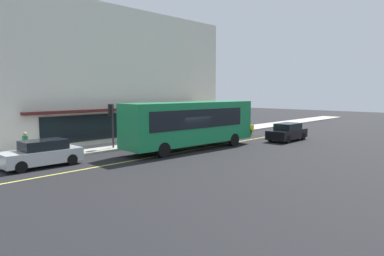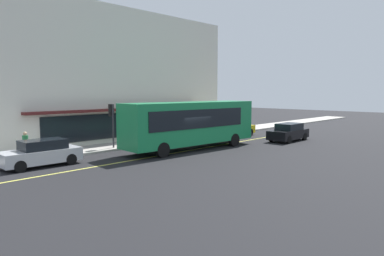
{
  "view_description": "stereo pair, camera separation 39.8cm",
  "coord_description": "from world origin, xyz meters",
  "px_view_note": "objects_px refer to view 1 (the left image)",
  "views": [
    {
      "loc": [
        -18.12,
        -17.34,
        4.28
      ],
      "look_at": [
        0.6,
        0.16,
        1.6
      ],
      "focal_mm": 32.84,
      "sensor_mm": 36.0,
      "label": 1
    },
    {
      "loc": [
        -17.85,
        -17.63,
        4.28
      ],
      "look_at": [
        0.6,
        0.16,
        1.6
      ],
      "focal_mm": 32.84,
      "sensor_mm": 36.0,
      "label": 2
    }
  ],
  "objects_px": {
    "bus": "(191,123)",
    "traffic_light": "(111,115)",
    "car_yellow": "(234,128)",
    "car_black": "(287,132)",
    "pedestrian_waiting": "(215,125)",
    "pedestrian_mid_block": "(25,143)",
    "car_silver": "(42,154)"
  },
  "relations": [
    {
      "from": "bus",
      "to": "car_black",
      "type": "distance_m",
      "value": 9.61
    },
    {
      "from": "traffic_light",
      "to": "car_black",
      "type": "height_order",
      "value": "traffic_light"
    },
    {
      "from": "car_yellow",
      "to": "pedestrian_mid_block",
      "type": "height_order",
      "value": "pedestrian_mid_block"
    },
    {
      "from": "bus",
      "to": "traffic_light",
      "type": "distance_m",
      "value": 5.9
    },
    {
      "from": "traffic_light",
      "to": "pedestrian_mid_block",
      "type": "relative_size",
      "value": 1.89
    },
    {
      "from": "car_black",
      "to": "pedestrian_mid_block",
      "type": "bearing_deg",
      "value": 160.09
    },
    {
      "from": "car_black",
      "to": "pedestrian_mid_block",
      "type": "xyz_separation_m",
      "value": [
        -19.39,
        7.02,
        0.42
      ]
    },
    {
      "from": "car_yellow",
      "to": "bus",
      "type": "bearing_deg",
      "value": -164.3
    },
    {
      "from": "car_yellow",
      "to": "car_black",
      "type": "bearing_deg",
      "value": -84.48
    },
    {
      "from": "car_silver",
      "to": "pedestrian_waiting",
      "type": "relative_size",
      "value": 2.81
    },
    {
      "from": "pedestrian_mid_block",
      "to": "car_black",
      "type": "bearing_deg",
      "value": -19.91
    },
    {
      "from": "bus",
      "to": "car_silver",
      "type": "height_order",
      "value": "bus"
    },
    {
      "from": "bus",
      "to": "car_silver",
      "type": "bearing_deg",
      "value": 168.1
    },
    {
      "from": "bus",
      "to": "car_yellow",
      "type": "bearing_deg",
      "value": 15.7
    },
    {
      "from": "pedestrian_waiting",
      "to": "car_silver",
      "type": "bearing_deg",
      "value": -174.35
    },
    {
      "from": "bus",
      "to": "pedestrian_mid_block",
      "type": "relative_size",
      "value": 6.65
    },
    {
      "from": "bus",
      "to": "pedestrian_waiting",
      "type": "distance_m",
      "value": 8.56
    },
    {
      "from": "bus",
      "to": "pedestrian_waiting",
      "type": "bearing_deg",
      "value": 27.29
    },
    {
      "from": "car_black",
      "to": "car_silver",
      "type": "bearing_deg",
      "value": 165.21
    },
    {
      "from": "car_yellow",
      "to": "pedestrian_mid_block",
      "type": "distance_m",
      "value": 18.95
    },
    {
      "from": "car_black",
      "to": "car_yellow",
      "type": "distance_m",
      "value": 5.37
    },
    {
      "from": "traffic_light",
      "to": "car_yellow",
      "type": "xyz_separation_m",
      "value": [
        12.63,
        -1.82,
        -1.79
      ]
    },
    {
      "from": "pedestrian_waiting",
      "to": "pedestrian_mid_block",
      "type": "xyz_separation_m",
      "value": [
        -17.89,
        0.18,
        0.1
      ]
    },
    {
      "from": "car_silver",
      "to": "car_yellow",
      "type": "height_order",
      "value": "same"
    },
    {
      "from": "car_black",
      "to": "pedestrian_waiting",
      "type": "distance_m",
      "value": 7.01
    },
    {
      "from": "bus",
      "to": "car_yellow",
      "type": "height_order",
      "value": "bus"
    },
    {
      "from": "bus",
      "to": "car_yellow",
      "type": "xyz_separation_m",
      "value": [
        8.55,
        2.4,
        -1.24
      ]
    },
    {
      "from": "traffic_light",
      "to": "car_yellow",
      "type": "distance_m",
      "value": 12.88
    },
    {
      "from": "car_silver",
      "to": "car_yellow",
      "type": "relative_size",
      "value": 1.01
    },
    {
      "from": "car_silver",
      "to": "car_black",
      "type": "bearing_deg",
      "value": -14.79
    },
    {
      "from": "bus",
      "to": "pedestrian_waiting",
      "type": "relative_size",
      "value": 7.28
    },
    {
      "from": "car_black",
      "to": "pedestrian_waiting",
      "type": "xyz_separation_m",
      "value": [
        -1.5,
        6.84,
        0.33
      ]
    }
  ]
}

